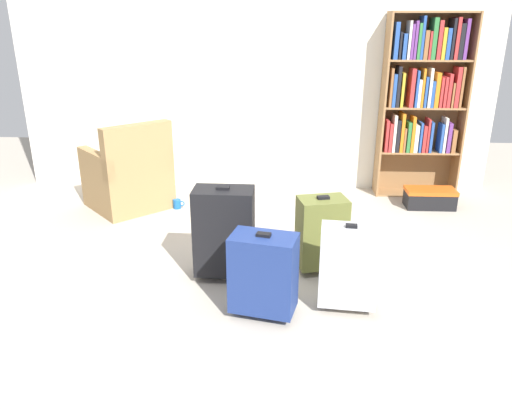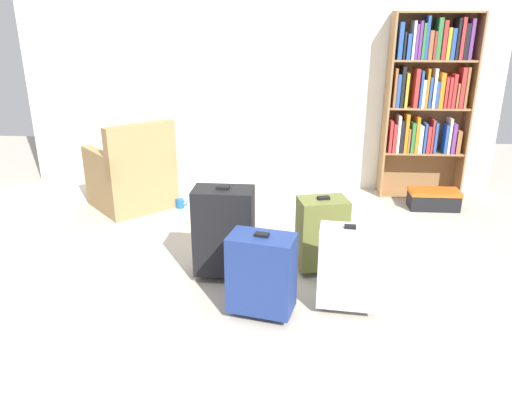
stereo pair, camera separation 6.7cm
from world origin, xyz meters
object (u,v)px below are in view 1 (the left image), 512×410
object	(u,v)px
bookshelf	(423,96)
suitcase_olive	(322,232)
suitcase_navy_blue	(263,273)
mug	(177,204)
suitcase_silver	(349,266)
storage_box	(430,198)
armchair	(129,178)
suitcase_black	(224,231)

from	to	relation	value
bookshelf	suitcase_olive	world-z (taller)	bookshelf
suitcase_olive	suitcase_navy_blue	xyz separation A→B (m)	(-0.41, -0.64, -0.01)
mug	suitcase_navy_blue	xyz separation A→B (m)	(0.95, -1.90, 0.26)
mug	suitcase_silver	size ratio (longest dim) A/B	0.20
bookshelf	storage_box	size ratio (longest dim) A/B	3.81
armchair	storage_box	xyz separation A→B (m)	(3.07, 0.15, -0.21)
armchair	suitcase_silver	size ratio (longest dim) A/B	1.61
suitcase_black	bookshelf	bearing A→B (deg)	47.01
storage_box	suitcase_silver	size ratio (longest dim) A/B	0.81
bookshelf	suitcase_silver	size ratio (longest dim) A/B	3.09
bookshelf	suitcase_black	size ratio (longest dim) A/B	2.64
storage_box	suitcase_black	xyz separation A→B (m)	(-1.94, -1.57, 0.27)
bookshelf	mug	distance (m)	2.78
suitcase_black	suitcase_navy_blue	distance (m)	0.59
bookshelf	mug	size ratio (longest dim) A/B	15.80
suitcase_olive	bookshelf	bearing A→B (deg)	58.30
mug	suitcase_navy_blue	distance (m)	2.14
mug	bookshelf	bearing A→B (deg)	13.40
storage_box	suitcase_silver	bearing A→B (deg)	-118.85
storage_box	suitcase_silver	distance (m)	2.26
bookshelf	storage_box	distance (m)	1.06
suitcase_olive	suitcase_black	bearing A→B (deg)	-168.71
bookshelf	armchair	size ratio (longest dim) A/B	1.92
mug	suitcase_black	size ratio (longest dim) A/B	0.17
armchair	mug	bearing A→B (deg)	-1.58
storage_box	suitcase_olive	size ratio (longest dim) A/B	0.82
suitcase_black	suitcase_navy_blue	bearing A→B (deg)	-58.31
suitcase_olive	suitcase_navy_blue	world-z (taller)	suitcase_olive
bookshelf	mug	xyz separation A→B (m)	(-2.52, -0.60, -1.03)
armchair	mug	distance (m)	0.55
storage_box	suitcase_black	size ratio (longest dim) A/B	0.69
suitcase_silver	suitcase_black	bearing A→B (deg)	155.10
armchair	suitcase_olive	distance (m)	2.25
bookshelf	suitcase_olive	xyz separation A→B (m)	(-1.15, -1.86, -0.76)
storage_box	suitcase_black	bearing A→B (deg)	-140.99
mug	suitcase_black	world-z (taller)	suitcase_black
storage_box	suitcase_olive	xyz separation A→B (m)	(-1.22, -1.43, 0.21)
suitcase_olive	mug	bearing A→B (deg)	137.27
armchair	storage_box	size ratio (longest dim) A/B	1.99
suitcase_silver	suitcase_black	distance (m)	0.94
mug	suitcase_olive	bearing A→B (deg)	-42.73
armchair	suitcase_black	bearing A→B (deg)	-51.56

